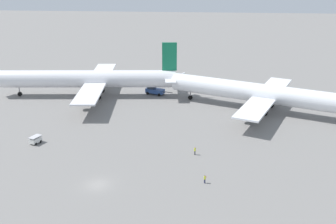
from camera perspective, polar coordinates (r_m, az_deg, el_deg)
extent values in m
plane|color=slate|center=(74.31, -10.07, -10.24)|extent=(600.00, 600.00, 0.00)
cylinder|color=silver|center=(122.86, -11.45, 4.70)|extent=(53.36, 10.27, 5.21)
cone|color=silver|center=(120.60, 1.54, 4.81)|extent=(3.98, 4.49, 4.17)
cube|color=silver|center=(122.58, -10.21, 4.37)|extent=(10.67, 45.30, 0.44)
cube|color=silver|center=(120.41, 0.35, 5.04)|extent=(4.43, 13.25, 0.28)
cube|color=#14724C|center=(118.93, 0.21, 7.98)|extent=(4.41, 0.78, 8.44)
cylinder|color=#999EA3|center=(135.17, -9.71, 5.07)|extent=(4.43, 2.99, 2.60)
cylinder|color=#999EA3|center=(111.46, -11.70, 1.71)|extent=(4.43, 2.99, 2.60)
cylinder|color=slate|center=(119.97, -9.92, 2.66)|extent=(0.28, 0.28, 2.42)
cylinder|color=black|center=(120.33, -9.88, 2.11)|extent=(1.35, 0.67, 1.30)
cylinder|color=slate|center=(126.39, -9.43, 3.58)|extent=(0.28, 0.28, 2.42)
cylinder|color=black|center=(126.74, -9.40, 3.05)|extent=(1.35, 0.67, 1.30)
cylinder|color=slate|center=(129.60, -20.61, 2.96)|extent=(0.28, 0.28, 2.42)
cylinder|color=black|center=(129.93, -20.54, 2.45)|extent=(1.35, 0.67, 1.30)
cylinder|color=white|center=(111.14, 12.69, 2.76)|extent=(48.02, 23.04, 5.11)
cone|color=white|center=(119.71, 0.57, 4.49)|extent=(4.34, 5.41, 4.71)
cube|color=white|center=(110.83, 13.90, 2.20)|extent=(20.67, 39.49, 0.44)
cylinder|color=#999EA3|center=(122.02, 14.62, 2.88)|extent=(4.86, 3.96, 2.60)
cylinder|color=#999EA3|center=(101.31, 11.77, -0.40)|extent=(4.86, 3.96, 2.60)
cylinder|color=slate|center=(108.27, 13.87, 0.34)|extent=(0.28, 0.28, 2.05)
cylinder|color=black|center=(108.61, 13.83, -0.17)|extent=(1.41, 0.99, 1.30)
cylinder|color=slate|center=(114.58, 14.68, 1.36)|extent=(0.28, 0.28, 2.05)
cylinder|color=black|center=(114.90, 14.63, 0.88)|extent=(1.41, 0.99, 1.30)
cylinder|color=slate|center=(118.17, 3.24, 2.57)|extent=(0.28, 0.28, 2.05)
cylinder|color=black|center=(118.48, 3.23, 2.09)|extent=(1.41, 0.99, 1.30)
cube|color=#2D4C8C|center=(123.31, -1.87, 3.07)|extent=(6.18, 4.32, 1.33)
cube|color=#333D47|center=(123.56, -2.39, 3.63)|extent=(2.61, 2.57, 0.90)
cylinder|color=#4C4C51|center=(121.35, -0.02, 2.86)|extent=(3.06, 1.32, 0.20)
sphere|color=orange|center=(123.38, -2.40, 3.91)|extent=(0.24, 0.24, 0.24)
cylinder|color=black|center=(123.40, -2.98, 2.74)|extent=(0.95, 0.60, 0.90)
cylinder|color=black|center=(125.47, -2.44, 3.04)|extent=(0.95, 0.60, 0.90)
cylinder|color=black|center=(121.56, -1.29, 2.49)|extent=(0.95, 0.60, 0.90)
cylinder|color=black|center=(123.66, -0.77, 2.80)|extent=(0.95, 0.60, 0.90)
cube|color=silver|center=(93.68, -18.52, -3.85)|extent=(2.36, 2.97, 1.00)
cube|color=#B2B2B7|center=(93.36, -18.58, -3.38)|extent=(2.48, 3.12, 0.12)
cylinder|color=black|center=(94.82, -18.47, -3.89)|extent=(0.41, 0.63, 0.60)
cylinder|color=black|center=(93.88, -17.87, -4.06)|extent=(0.41, 0.63, 0.60)
cylinder|color=black|center=(93.89, -19.11, -4.21)|extent=(0.41, 0.63, 0.60)
cylinder|color=black|center=(92.94, -18.51, -4.38)|extent=(0.41, 0.63, 0.60)
cylinder|color=#4C4C51|center=(83.99, 3.88, -5.88)|extent=(0.28, 0.28, 0.88)
cylinder|color=#D1E02D|center=(83.66, 3.89, -5.42)|extent=(0.36, 0.36, 0.62)
sphere|color=#9E704C|center=(83.48, 3.90, -5.15)|extent=(0.24, 0.24, 0.24)
cylinder|color=#2D3351|center=(73.77, 5.30, -9.87)|extent=(0.28, 0.28, 0.81)
cylinder|color=#D1E02D|center=(73.43, 5.32, -9.40)|extent=(0.36, 0.36, 0.57)
sphere|color=brown|center=(73.23, 5.33, -9.13)|extent=(0.22, 0.22, 0.22)
cylinder|color=#F24C19|center=(73.48, 5.54, -9.29)|extent=(0.05, 0.05, 0.40)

